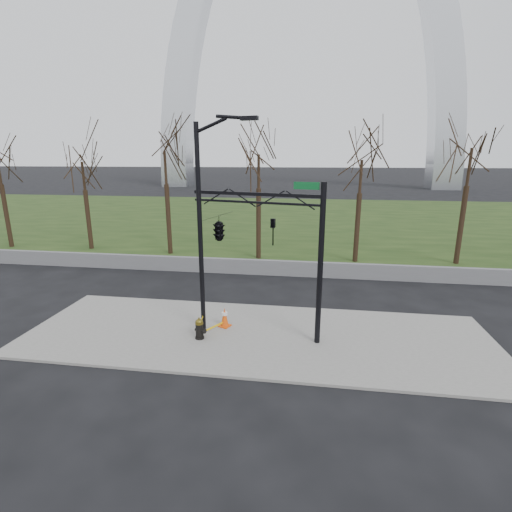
# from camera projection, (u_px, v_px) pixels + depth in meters

# --- Properties ---
(ground) EXTENTS (500.00, 500.00, 0.00)m
(ground) POSITION_uv_depth(u_px,v_px,m) (256.00, 336.00, 14.71)
(ground) COLOR black
(ground) RESTS_ON ground
(sidewalk) EXTENTS (18.00, 6.00, 0.10)m
(sidewalk) POSITION_uv_depth(u_px,v_px,m) (256.00, 335.00, 14.70)
(sidewalk) COLOR slate
(sidewalk) RESTS_ON ground
(grass_strip) EXTENTS (120.00, 40.00, 0.06)m
(grass_strip) POSITION_uv_depth(u_px,v_px,m) (294.00, 218.00, 43.40)
(grass_strip) COLOR #1C3212
(grass_strip) RESTS_ON ground
(guardrail) EXTENTS (60.00, 0.30, 0.90)m
(guardrail) POSITION_uv_depth(u_px,v_px,m) (276.00, 268.00, 22.25)
(guardrail) COLOR #59595B
(guardrail) RESTS_ON ground
(gateway_arch) EXTENTS (66.00, 6.00, 65.00)m
(gateway_arch) POSITION_uv_depth(u_px,v_px,m) (309.00, 29.00, 78.17)
(gateway_arch) COLOR silver
(gateway_arch) RESTS_ON ground
(tree_row) EXTENTS (49.43, 4.00, 7.85)m
(tree_row) POSITION_uv_depth(u_px,v_px,m) (308.00, 202.00, 24.95)
(tree_row) COLOR black
(tree_row) RESTS_ON ground
(fire_hydrant) EXTENTS (0.53, 0.36, 0.85)m
(fire_hydrant) POSITION_uv_depth(u_px,v_px,m) (200.00, 329.00, 14.25)
(fire_hydrant) COLOR black
(fire_hydrant) RESTS_ON sidewalk
(traffic_cone) EXTENTS (0.54, 0.54, 0.80)m
(traffic_cone) POSITION_uv_depth(u_px,v_px,m) (225.00, 317.00, 15.28)
(traffic_cone) COLOR #DD4A0B
(traffic_cone) RESTS_ON sidewalk
(street_light) EXTENTS (2.37, 0.64, 8.21)m
(street_light) POSITION_uv_depth(u_px,v_px,m) (205.00, 216.00, 13.95)
(street_light) COLOR black
(street_light) RESTS_ON ground
(traffic_signal_mast) EXTENTS (4.97, 2.54, 6.00)m
(traffic_signal_mast) POSITION_uv_depth(u_px,v_px,m) (237.00, 229.00, 14.22)
(traffic_signal_mast) COLOR black
(traffic_signal_mast) RESTS_ON ground
(caution_tape) EXTENTS (0.80, 1.17, 0.43)m
(caution_tape) POSITION_uv_depth(u_px,v_px,m) (208.00, 325.00, 14.75)
(caution_tape) COLOR yellow
(caution_tape) RESTS_ON ground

